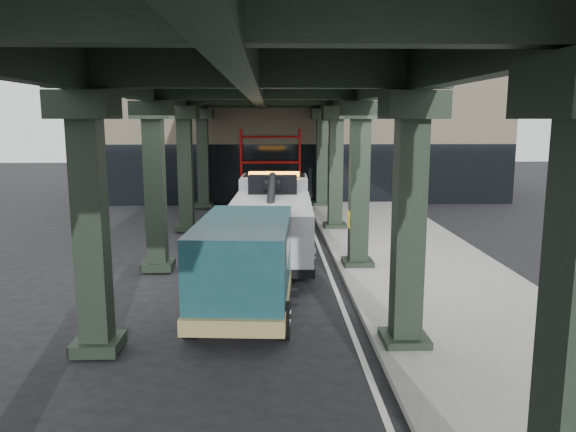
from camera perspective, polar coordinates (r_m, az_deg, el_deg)
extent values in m
plane|color=black|center=(15.11, -1.63, -7.50)|extent=(90.00, 90.00, 0.00)
cube|color=gray|center=(17.61, 13.20, -4.99)|extent=(5.00, 40.00, 0.15)
cube|color=silver|center=(17.12, 4.06, -5.42)|extent=(0.12, 38.00, 0.01)
cube|color=black|center=(10.94, 12.15, -0.93)|extent=(0.55, 0.55, 5.00)
cube|color=black|center=(10.76, 12.59, 10.93)|extent=(1.10, 1.10, 0.50)
cube|color=black|center=(11.59, 11.73, -12.27)|extent=(0.90, 0.90, 0.24)
cube|color=black|center=(16.76, 7.23, 2.90)|extent=(0.55, 0.55, 5.00)
cube|color=black|center=(16.64, 7.40, 10.61)|extent=(1.10, 1.10, 0.50)
cube|color=black|center=(17.19, 7.06, -4.80)|extent=(0.90, 0.90, 0.24)
cube|color=black|center=(22.67, 4.85, 4.73)|extent=(0.55, 0.55, 5.00)
cube|color=black|center=(22.58, 4.93, 10.43)|extent=(1.10, 1.10, 0.50)
cube|color=black|center=(22.99, 4.76, -1.04)|extent=(0.90, 0.90, 0.24)
cube|color=black|center=(28.62, 3.45, 5.80)|extent=(0.55, 0.55, 5.00)
cube|color=black|center=(28.55, 3.50, 10.31)|extent=(1.10, 1.10, 0.50)
cube|color=black|center=(28.87, 3.40, 1.21)|extent=(0.90, 0.90, 0.24)
cube|color=black|center=(11.13, -19.38, -1.08)|extent=(0.55, 0.55, 5.00)
cube|color=black|center=(10.96, -20.06, 10.55)|extent=(1.10, 1.10, 0.50)
cube|color=black|center=(11.77, -18.73, -12.24)|extent=(0.90, 0.90, 0.24)
cube|color=black|center=(16.88, -13.34, 2.76)|extent=(0.55, 0.55, 5.00)
cube|color=black|center=(16.77, -13.65, 10.41)|extent=(1.10, 1.10, 0.50)
cube|color=black|center=(17.31, -13.03, -4.88)|extent=(0.90, 0.90, 0.24)
cube|color=black|center=(22.76, -10.38, 4.63)|extent=(0.55, 0.55, 5.00)
cube|color=black|center=(22.68, -10.55, 10.30)|extent=(1.10, 1.10, 0.50)
cube|color=black|center=(23.08, -10.20, -1.11)|extent=(0.90, 0.90, 0.24)
cube|color=black|center=(28.69, -8.63, 5.72)|extent=(0.55, 0.55, 5.00)
cube|color=black|center=(28.63, -8.75, 10.22)|extent=(1.10, 1.10, 0.50)
cube|color=black|center=(28.95, -8.51, 1.14)|extent=(0.90, 0.90, 0.24)
cube|color=black|center=(16.67, 7.46, 13.36)|extent=(0.35, 32.00, 1.10)
cube|color=black|center=(16.80, -13.76, 13.14)|extent=(0.35, 32.00, 1.10)
cube|color=black|center=(16.46, -3.20, 13.47)|extent=(0.35, 32.00, 1.10)
cube|color=black|center=(16.52, -3.22, 15.89)|extent=(7.40, 32.00, 0.30)
cube|color=#C6B793|center=(34.49, 1.54, 8.99)|extent=(22.00, 10.00, 8.00)
cylinder|color=#BA110E|center=(29.47, -4.72, 4.93)|extent=(0.08, 0.08, 4.00)
cylinder|color=#BA110E|center=(28.67, -4.79, 4.79)|extent=(0.08, 0.08, 4.00)
cylinder|color=#BA110E|center=(29.47, 1.14, 4.96)|extent=(0.08, 0.08, 4.00)
cylinder|color=#BA110E|center=(28.68, 1.22, 4.83)|extent=(0.08, 0.08, 4.00)
cylinder|color=#BA110E|center=(29.54, -1.78, 3.02)|extent=(3.00, 0.08, 0.08)
cylinder|color=#BA110E|center=(29.41, -1.79, 5.53)|extent=(3.00, 0.08, 0.08)
cylinder|color=#BA110E|center=(29.34, -1.80, 8.07)|extent=(3.00, 0.08, 0.08)
cube|color=black|center=(18.06, -1.62, -2.31)|extent=(1.29, 7.56, 0.25)
cube|color=silver|center=(20.43, -1.40, 1.54)|extent=(2.45, 2.50, 1.81)
cube|color=silver|center=(21.55, -1.31, 0.62)|extent=(2.38, 0.79, 0.90)
cube|color=black|center=(20.61, -1.38, 3.02)|extent=(2.26, 1.39, 0.85)
cube|color=silver|center=(16.80, -1.76, -0.96)|extent=(2.60, 5.11, 1.41)
cube|color=orange|center=(20.11, -1.42, 4.29)|extent=(1.82, 0.35, 0.16)
cube|color=black|center=(18.63, -1.56, 3.23)|extent=(1.63, 0.66, 0.60)
cylinder|color=black|center=(16.87, -1.75, 1.68)|extent=(0.37, 3.52, 1.35)
cube|color=black|center=(14.55, -2.10, -6.75)|extent=(0.35, 1.42, 0.18)
cube|color=black|center=(13.89, -2.22, -7.77)|extent=(1.61, 0.31, 0.18)
cylinder|color=black|center=(20.95, -4.38, -1.06)|extent=(0.39, 1.12, 1.10)
cylinder|color=silver|center=(20.95, -4.38, -1.06)|extent=(0.41, 0.62, 0.61)
cylinder|color=black|center=(20.89, 1.67, -1.07)|extent=(0.39, 1.12, 1.10)
cylinder|color=silver|center=(20.89, 1.67, -1.07)|extent=(0.41, 0.62, 0.61)
cylinder|color=black|center=(17.72, -5.24, -3.08)|extent=(0.39, 1.12, 1.10)
cylinder|color=silver|center=(17.72, -5.24, -3.08)|extent=(0.41, 0.62, 0.61)
cylinder|color=black|center=(17.65, 1.92, -3.10)|extent=(0.39, 1.12, 1.10)
cylinder|color=silver|center=(17.65, 1.92, -3.10)|extent=(0.41, 0.62, 0.61)
cylinder|color=black|center=(16.46, -5.68, -4.10)|extent=(0.39, 1.12, 1.10)
cylinder|color=silver|center=(16.46, -5.68, -4.10)|extent=(0.41, 0.62, 0.61)
cylinder|color=black|center=(16.38, 2.05, -4.12)|extent=(0.39, 1.12, 1.10)
cylinder|color=silver|center=(16.38, 2.05, -4.12)|extent=(0.41, 0.62, 0.61)
cube|color=#123B43|center=(15.58, -3.33, -3.49)|extent=(2.04, 1.20, 0.87)
cube|color=#123B43|center=(12.93, -4.46, -4.53)|extent=(2.32, 4.47, 1.88)
cube|color=#97884D|center=(13.50, -4.23, -7.30)|extent=(2.43, 5.53, 0.34)
cube|color=black|center=(15.04, -3.50, -0.97)|extent=(1.90, 0.54, 0.80)
cube|color=black|center=(13.10, -4.35, -2.18)|extent=(2.29, 3.60, 0.53)
cube|color=silver|center=(16.16, -3.15, -4.41)|extent=(1.93, 0.25, 0.29)
cylinder|color=black|center=(15.77, -6.83, -5.29)|extent=(0.33, 0.83, 0.81)
cylinder|color=silver|center=(15.77, -6.83, -5.29)|extent=(0.34, 0.47, 0.45)
cylinder|color=black|center=(15.59, 0.21, -5.40)|extent=(0.33, 0.83, 0.81)
cylinder|color=silver|center=(15.59, 0.21, -5.40)|extent=(0.34, 0.47, 0.45)
cylinder|color=black|center=(11.98, -9.86, -10.31)|extent=(0.33, 0.83, 0.81)
cylinder|color=silver|center=(11.98, -9.86, -10.31)|extent=(0.34, 0.47, 0.45)
cylinder|color=black|center=(11.74, -0.47, -10.59)|extent=(0.33, 0.83, 0.81)
cylinder|color=silver|center=(11.74, -0.47, -10.59)|extent=(0.34, 0.47, 0.45)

